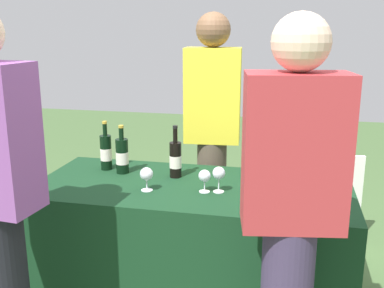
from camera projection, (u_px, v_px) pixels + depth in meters
tasting_table at (192, 244)px, 2.79m from camera, size 1.85×0.82×0.76m
wine_bottle_0 at (106, 152)px, 2.97m from camera, size 0.07×0.07×0.32m
wine_bottle_1 at (122, 156)px, 2.89m from camera, size 0.08×0.08×0.31m
wine_bottle_2 at (175, 159)px, 2.82m from camera, size 0.07×0.07×0.32m
wine_bottle_3 at (271, 169)px, 2.64m from camera, size 0.08×0.08×0.30m
wine_glass_0 at (147, 175)px, 2.58m from camera, size 0.08×0.08×0.14m
wine_glass_1 at (205, 177)px, 2.56m from camera, size 0.07×0.07×0.13m
wine_glass_2 at (219, 174)px, 2.56m from camera, size 0.07×0.07×0.15m
wine_glass_3 at (303, 185)px, 2.41m from camera, size 0.07×0.07×0.14m
server_pouring at (212, 127)px, 3.24m from camera, size 0.40×0.24×1.76m
guest_1 at (291, 207)px, 1.92m from camera, size 0.45×0.29×1.72m
menu_board at (330, 199)px, 3.59m from camera, size 0.48×0.10×0.71m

